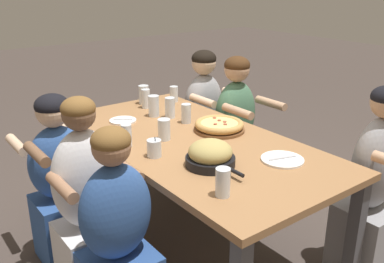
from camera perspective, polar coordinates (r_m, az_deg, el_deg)
ground_plane at (r=2.99m, az=0.00°, el=-14.83°), size 18.00×18.00×0.00m
dining_table at (r=2.66m, az=0.00°, el=-2.65°), size 1.93×0.97×0.77m
pizza_board_main at (r=2.76m, az=3.66°, el=0.77°), size 0.33×0.33×0.06m
skillet_bowl at (r=2.25m, az=2.48°, el=-3.14°), size 0.38×0.27×0.14m
empty_plate_a at (r=2.38m, az=11.96°, el=-3.67°), size 0.23×0.23×0.02m
empty_plate_b at (r=2.98m, az=-9.20°, el=1.46°), size 0.18×0.18×0.02m
cocktail_glass_blue at (r=2.38m, az=-5.06°, el=-2.35°), size 0.08×0.08×0.12m
drinking_glass_a at (r=3.25m, az=-6.17°, el=4.20°), size 0.06×0.06×0.14m
drinking_glass_b at (r=3.05m, az=-5.12°, el=3.25°), size 0.08×0.08×0.15m
drinking_glass_c at (r=2.90m, az=-0.78°, el=2.28°), size 0.07×0.07×0.13m
drinking_glass_d at (r=3.36m, az=-6.45°, el=4.76°), size 0.08×0.08×0.14m
drinking_glass_e at (r=3.39m, az=-2.43°, el=4.91°), size 0.06×0.06×0.12m
drinking_glass_f at (r=3.16m, az=-15.02°, el=3.15°), size 0.07×0.07×0.13m
drinking_glass_g at (r=2.53m, az=-8.72°, el=-0.70°), size 0.06×0.06×0.13m
drinking_glass_h at (r=2.61m, az=-3.74°, el=0.27°), size 0.08×0.08×0.13m
drinking_glass_i at (r=3.01m, az=-2.95°, el=3.01°), size 0.07×0.07×0.15m
drinking_glass_j at (r=1.96m, az=4.12°, el=-7.02°), size 0.07×0.07×0.14m
diner_far_left at (r=3.69m, az=1.56°, el=1.40°), size 0.51×0.40×1.14m
diner_far_midleft at (r=3.41m, az=5.74°, el=-0.37°), size 0.51×0.40×1.15m
diner_far_right at (r=2.74m, az=22.98°, el=-7.42°), size 0.51×0.40×1.16m
diner_near_midright at (r=2.17m, az=-9.88°, el=-14.51°), size 0.51×0.40×1.10m
diner_near_center at (r=2.42m, az=-13.73°, el=-10.11°), size 0.51×0.40×1.16m
diner_near_midleft at (r=2.76m, az=-17.06°, el=-7.03°), size 0.51×0.40×1.08m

